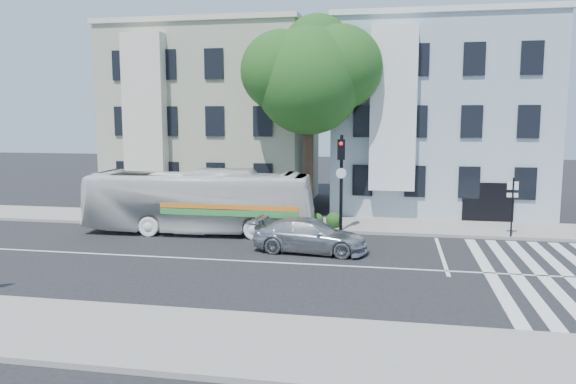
# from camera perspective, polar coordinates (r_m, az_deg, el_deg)

# --- Properties ---
(ground) EXTENTS (120.00, 120.00, 0.00)m
(ground) POSITION_cam_1_polar(r_m,az_deg,el_deg) (22.01, -1.39, -7.18)
(ground) COLOR black
(ground) RESTS_ON ground
(sidewalk_far) EXTENTS (80.00, 4.00, 0.15)m
(sidewalk_far) POSITION_cam_1_polar(r_m,az_deg,el_deg) (29.67, 1.88, -3.17)
(sidewalk_far) COLOR gray
(sidewalk_far) RESTS_ON ground
(sidewalk_near) EXTENTS (80.00, 4.00, 0.15)m
(sidewalk_near) POSITION_cam_1_polar(r_m,az_deg,el_deg) (14.65, -8.25, -14.67)
(sidewalk_near) COLOR gray
(sidewalk_near) RESTS_ON ground
(building_left) EXTENTS (12.00, 10.00, 11.00)m
(building_left) POSITION_cam_1_polar(r_m,az_deg,el_deg) (37.61, -7.07, 7.35)
(building_left) COLOR #9CA389
(building_left) RESTS_ON ground
(building_right) EXTENTS (12.00, 10.00, 11.00)m
(building_right) POSITION_cam_1_polar(r_m,az_deg,el_deg) (35.88, 14.91, 7.15)
(building_right) COLOR #9AADB8
(building_right) RESTS_ON ground
(street_tree) EXTENTS (7.30, 5.90, 11.10)m
(street_tree) POSITION_cam_1_polar(r_m,az_deg,el_deg) (29.95, 2.28, 11.83)
(street_tree) COLOR #2D2116
(street_tree) RESTS_ON ground
(bus) EXTENTS (3.17, 11.23, 3.10)m
(bus) POSITION_cam_1_polar(r_m,az_deg,el_deg) (27.63, -9.00, -0.97)
(bus) COLOR silver
(bus) RESTS_ON ground
(sedan) EXTENTS (2.42, 4.99, 1.40)m
(sedan) POSITION_cam_1_polar(r_m,az_deg,el_deg) (23.56, 2.28, -4.45)
(sedan) COLOR #ADB0B4
(sedan) RESTS_ON ground
(hedge) EXTENTS (8.52, 2.29, 0.70)m
(hedge) POSITION_cam_1_polar(r_m,az_deg,el_deg) (28.97, -3.72, -2.59)
(hedge) COLOR #27541B
(hedge) RESTS_ON sidewalk_far
(traffic_signal) EXTENTS (0.48, 0.55, 4.79)m
(traffic_signal) POSITION_cam_1_polar(r_m,az_deg,el_deg) (26.98, 5.43, 2.19)
(traffic_signal) COLOR black
(traffic_signal) RESTS_ON ground
(far_sign_pole) EXTENTS (0.49, 0.17, 2.74)m
(far_sign_pole) POSITION_cam_1_polar(r_m,az_deg,el_deg) (27.72, 21.84, -0.72)
(far_sign_pole) COLOR black
(far_sign_pole) RESTS_ON sidewalk_far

